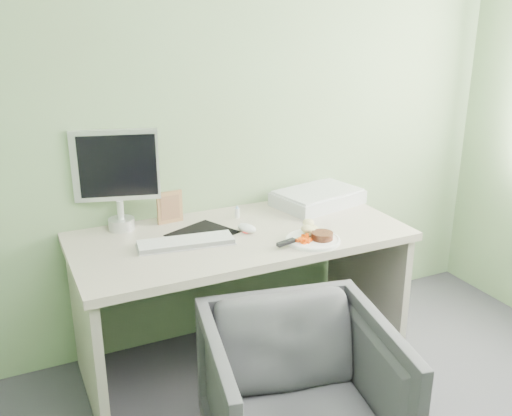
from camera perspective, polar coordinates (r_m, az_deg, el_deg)
name	(u,v)px	position (r m, az deg, el deg)	size (l,w,h in m)	color
wall_back	(209,93)	(2.93, -4.71, 11.36)	(3.50, 3.50, 0.00)	gray
desk	(240,267)	(2.83, -1.56, -5.94)	(1.60, 0.75, 0.73)	#BBAE9D
plate	(313,240)	(2.67, 5.71, -3.21)	(0.25, 0.25, 0.01)	white
steak	(322,236)	(2.66, 6.63, -2.77)	(0.10, 0.10, 0.03)	black
potato_pile	(311,228)	(2.71, 5.50, -2.01)	(0.10, 0.07, 0.06)	tan
carrot_heap	(304,238)	(2.62, 4.85, -2.97)	(0.06, 0.05, 0.04)	#FF4905
steak_knife	(293,240)	(2.61, 3.69, -3.26)	(0.25, 0.09, 0.02)	silver
mousepad	(202,234)	(2.75, -5.41, -2.57)	(0.28, 0.24, 0.00)	black
keyboard	(186,242)	(2.63, -7.03, -3.37)	(0.44, 0.13, 0.02)	white
computer_mouse	(247,228)	(2.76, -0.93, -2.01)	(0.06, 0.11, 0.04)	white
photo_frame	(170,207)	(2.89, -8.62, 0.08)	(0.13, 0.02, 0.16)	#905E43
eyedrop_bottle	(237,212)	(2.94, -1.90, -0.40)	(0.02, 0.02, 0.07)	white
scanner	(318,198)	(3.16, 6.19, 0.98)	(0.46, 0.31, 0.07)	silver
monitor	(117,174)	(2.81, -13.76, 3.33)	(0.40, 0.16, 0.49)	silver
desk_chair	(300,399)	(2.33, 4.42, -18.51)	(0.70, 0.72, 0.65)	#343539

